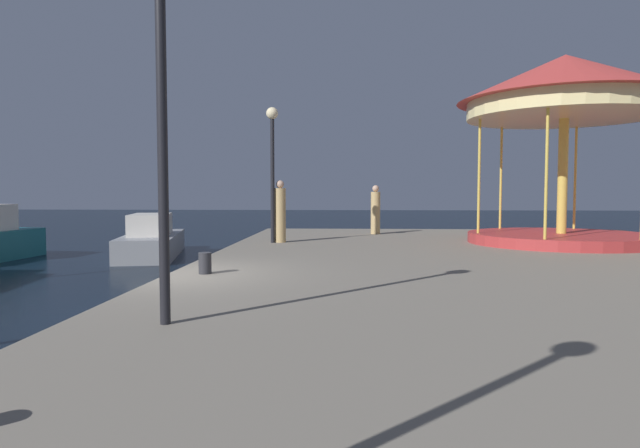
# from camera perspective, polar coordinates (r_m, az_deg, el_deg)

# --- Properties ---
(ground_plane) EXTENTS (120.00, 120.00, 0.00)m
(ground_plane) POSITION_cam_1_polar(r_m,az_deg,el_deg) (10.78, -15.59, -9.25)
(ground_plane) COLOR black
(quay_dock) EXTENTS (14.42, 25.40, 0.80)m
(quay_dock) POSITION_cam_1_polar(r_m,az_deg,el_deg) (10.85, 23.76, -7.19)
(quay_dock) COLOR gray
(quay_dock) RESTS_ON ground
(motorboat_grey) EXTENTS (2.92, 5.75, 1.55)m
(motorboat_grey) POSITION_cam_1_polar(r_m,az_deg,el_deg) (20.71, -17.17, -1.65)
(motorboat_grey) COLOR gray
(motorboat_grey) RESTS_ON ground
(carousel) EXTENTS (6.19, 6.19, 5.55)m
(carousel) POSITION_cam_1_polar(r_m,az_deg,el_deg) (17.90, 24.20, 11.42)
(carousel) COLOR #B23333
(carousel) RESTS_ON quay_dock
(lamp_post_mid_promenade) EXTENTS (0.36, 0.36, 4.08)m
(lamp_post_mid_promenade) POSITION_cam_1_polar(r_m,az_deg,el_deg) (6.64, -16.26, 14.30)
(lamp_post_mid_promenade) COLOR black
(lamp_post_mid_promenade) RESTS_ON quay_dock
(lamp_post_far_end) EXTENTS (0.36, 0.36, 4.06)m
(lamp_post_far_end) POSITION_cam_1_polar(r_m,az_deg,el_deg) (16.52, -5.01, 7.74)
(lamp_post_far_end) COLOR black
(lamp_post_far_end) RESTS_ON quay_dock
(bollard_north) EXTENTS (0.24, 0.24, 0.40)m
(bollard_north) POSITION_cam_1_polar(r_m,az_deg,el_deg) (10.47, -11.93, -4.02)
(bollard_north) COLOR #2D2D33
(bollard_north) RESTS_ON quay_dock
(person_far_corner) EXTENTS (0.34, 0.34, 1.89)m
(person_far_corner) POSITION_cam_1_polar(r_m,az_deg,el_deg) (16.61, -4.18, 1.13)
(person_far_corner) COLOR tan
(person_far_corner) RESTS_ON quay_dock
(person_near_carousel) EXTENTS (0.34, 0.34, 1.78)m
(person_near_carousel) POSITION_cam_1_polar(r_m,az_deg,el_deg) (19.96, 5.82, 1.34)
(person_near_carousel) COLOR tan
(person_near_carousel) RESTS_ON quay_dock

